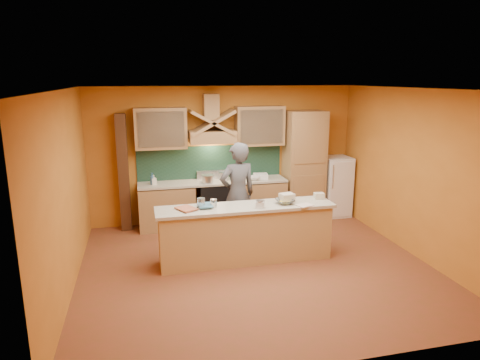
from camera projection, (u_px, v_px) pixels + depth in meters
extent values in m
cube|color=brown|center=(256.00, 267.00, 6.86)|extent=(5.50, 5.00, 0.01)
cube|color=white|center=(258.00, 89.00, 6.21)|extent=(5.50, 5.00, 0.01)
cube|color=#C27325|center=(225.00, 155.00, 8.90)|extent=(5.50, 0.02, 2.80)
cube|color=#C27325|center=(326.00, 242.00, 4.17)|extent=(5.50, 0.02, 2.80)
cube|color=#C27325|center=(66.00, 193.00, 5.92)|extent=(0.02, 5.00, 2.80)
cube|color=#C27325|center=(415.00, 173.00, 7.16)|extent=(0.02, 5.00, 2.80)
cube|color=#A57B4B|center=(167.00, 207.00, 8.56)|extent=(1.10, 0.60, 0.86)
cube|color=#A57B4B|center=(258.00, 201.00, 8.99)|extent=(1.10, 0.60, 0.86)
cube|color=#B5AC99|center=(213.00, 182.00, 8.67)|extent=(3.00, 0.62, 0.04)
cube|color=black|center=(214.00, 203.00, 8.77)|extent=(0.60, 0.58, 0.90)
cube|color=#183528|center=(211.00, 162.00, 8.85)|extent=(3.00, 0.03, 0.70)
cube|color=#A57B4B|center=(212.00, 136.00, 8.50)|extent=(0.92, 0.50, 0.24)
cube|color=#A57B4B|center=(211.00, 107.00, 8.46)|extent=(0.30, 0.30, 0.50)
cube|color=#A57B4B|center=(161.00, 128.00, 8.30)|extent=(1.00, 0.35, 0.80)
cube|color=#A57B4B|center=(259.00, 126.00, 8.75)|extent=(1.00, 0.35, 0.80)
cube|color=#A57B4B|center=(304.00, 165.00, 9.05)|extent=(0.80, 0.60, 2.30)
cube|color=white|center=(335.00, 186.00, 9.34)|extent=(0.58, 0.60, 1.30)
cube|color=#472816|center=(124.00, 173.00, 8.36)|extent=(0.20, 0.30, 2.30)
cube|color=tan|center=(246.00, 235.00, 7.02)|extent=(2.80, 0.55, 0.88)
cube|color=#B5AC99|center=(246.00, 207.00, 6.91)|extent=(2.90, 0.62, 0.05)
imported|color=#4C4C51|center=(238.00, 194.00, 7.60)|extent=(0.76, 0.58, 1.87)
cylinder|color=silver|center=(208.00, 180.00, 8.49)|extent=(0.27, 0.27, 0.16)
cylinder|color=silver|center=(223.00, 177.00, 8.76)|extent=(0.24, 0.24, 0.16)
imported|color=silver|center=(154.00, 180.00, 8.36)|extent=(0.10, 0.10, 0.19)
imported|color=#356494|center=(152.00, 179.00, 8.36)|extent=(0.13, 0.13, 0.23)
imported|color=silver|center=(254.00, 178.00, 8.75)|extent=(0.26, 0.26, 0.08)
cube|color=white|center=(261.00, 176.00, 8.86)|extent=(0.32, 0.26, 0.10)
imported|color=#B66141|center=(180.00, 210.00, 6.61)|extent=(0.37, 0.41, 0.03)
imported|color=teal|center=(199.00, 206.00, 6.80)|extent=(0.24, 0.32, 0.02)
cylinder|color=white|center=(201.00, 203.00, 6.74)|extent=(0.16, 0.16, 0.17)
cylinder|color=white|center=(213.00, 203.00, 6.82)|extent=(0.13, 0.13, 0.13)
cube|color=silver|center=(260.00, 205.00, 6.78)|extent=(0.17, 0.17, 0.11)
imported|color=silver|center=(285.00, 201.00, 7.01)|extent=(0.32, 0.32, 0.07)
cube|color=beige|center=(305.00, 205.00, 6.90)|extent=(0.30, 0.26, 0.02)
cube|color=beige|center=(287.00, 198.00, 7.10)|extent=(0.25, 0.22, 0.14)
cube|color=beige|center=(319.00, 196.00, 7.30)|extent=(0.17, 0.14, 0.10)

